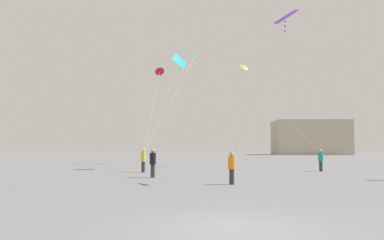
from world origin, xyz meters
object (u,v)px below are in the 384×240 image
object	(u,v)px
kite_lime_diamond	(245,68)
building_left_hall	(310,138)
person_in_teal	(321,159)
kite_violet_delta	(285,18)
kite_crimson_diamond	(159,72)
kite_cyan_delta	(180,62)
person_in_orange	(232,166)
kite_emerald_diamond	(194,57)
person_in_yellow	(143,159)
person_in_black	(153,162)

from	to	relation	value
kite_lime_diamond	building_left_hall	world-z (taller)	kite_lime_diamond
person_in_teal	kite_violet_delta	size ratio (longest dim) A/B	0.22
person_in_teal	kite_crimson_diamond	bearing A→B (deg)	132.96
kite_crimson_diamond	building_left_hall	size ratio (longest dim) A/B	0.91
kite_cyan_delta	person_in_orange	bearing A→B (deg)	-79.99
kite_violet_delta	building_left_hall	distance (m)	86.55
person_in_teal	kite_emerald_diamond	world-z (taller)	kite_emerald_diamond
kite_cyan_delta	building_left_hall	distance (m)	76.67
person_in_yellow	kite_cyan_delta	xyz separation A→B (m)	(2.75, 4.39, 8.44)
person_in_black	kite_emerald_diamond	xyz separation A→B (m)	(3.60, 19.80, 11.45)
building_left_hall	person_in_black	bearing A→B (deg)	-116.15
person_in_black	building_left_hall	xyz separation A→B (m)	(37.74, 76.85, 3.59)
person_in_black	building_left_hall	bearing A→B (deg)	-164.35
person_in_black	person_in_teal	size ratio (longest dim) A/B	1.03
person_in_teal	kite_violet_delta	bearing A→B (deg)	-115.70
kite_violet_delta	person_in_yellow	bearing A→B (deg)	132.58
building_left_hall	person_in_yellow	bearing A→B (deg)	-118.31
person_in_black	kite_lime_diamond	world-z (taller)	kite_lime_diamond
kite_violet_delta	person_in_black	bearing A→B (deg)	150.88
person_in_yellow	kite_emerald_diamond	size ratio (longest dim) A/B	0.11
person_in_black	person_in_yellow	distance (m)	5.04
person_in_yellow	kite_crimson_diamond	xyz separation A→B (m)	(0.44, 17.14, 10.11)
person_in_orange	kite_crimson_diamond	world-z (taller)	kite_crimson_diamond
person_in_teal	kite_cyan_delta	xyz separation A→B (m)	(-10.98, 3.79, 8.44)
person_in_black	building_left_hall	size ratio (longest dim) A/B	0.09
person_in_teal	building_left_hall	distance (m)	75.66
person_in_teal	kite_lime_diamond	distance (m)	12.29
kite_lime_diamond	kite_crimson_diamond	size ratio (longest dim) A/B	0.50
person_in_teal	kite_crimson_diamond	world-z (taller)	kite_crimson_diamond
kite_lime_diamond	building_left_hall	distance (m)	70.62
kite_lime_diamond	kite_crimson_diamond	distance (m)	12.77
building_left_hall	kite_violet_delta	bearing A→B (deg)	-110.66
person_in_yellow	person_in_teal	distance (m)	13.75
person_in_orange	kite_cyan_delta	bearing A→B (deg)	134.19
person_in_orange	building_left_hall	world-z (taller)	building_left_hall
kite_cyan_delta	kite_emerald_diamond	bearing A→B (deg)	80.00
person_in_black	person_in_yellow	xyz separation A→B (m)	(-1.00, 4.93, -0.02)
person_in_black	person_in_teal	world-z (taller)	person_in_black
person_in_teal	building_left_hall	xyz separation A→B (m)	(25.01, 71.31, 3.61)
person_in_orange	person_in_yellow	bearing A→B (deg)	152.79
building_left_hall	kite_crimson_diamond	bearing A→B (deg)	-124.96
kite_emerald_diamond	kite_lime_diamond	size ratio (longest dim) A/B	1.77
kite_emerald_diamond	kite_crimson_diamond	distance (m)	4.93
person_in_teal	building_left_hall	size ratio (longest dim) A/B	0.09
person_in_black	kite_lime_diamond	xyz separation A→B (m)	(8.22, 12.91, 8.72)
person_in_teal	person_in_orange	bearing A→B (deg)	-125.76
person_in_yellow	kite_crimson_diamond	size ratio (longest dim) A/B	0.10
person_in_yellow	person_in_orange	bearing A→B (deg)	-154.00
kite_emerald_diamond	person_in_black	bearing A→B (deg)	-100.30
person_in_black	person_in_orange	bearing A→B (deg)	84.10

